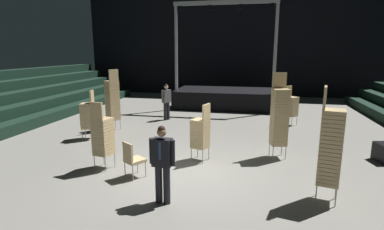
{
  "coord_description": "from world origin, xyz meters",
  "views": [
    {
      "loc": [
        1.64,
        -7.32,
        3.16
      ],
      "look_at": [
        -0.07,
        0.8,
        1.4
      ],
      "focal_mm": 28.03,
      "sensor_mm": 36.0,
      "label": 1
    }
  ],
  "objects_px": {
    "chair_stack_rear_left": "(291,106)",
    "chair_stack_mid_centre": "(112,100)",
    "chair_stack_mid_left": "(201,132)",
    "chair_stack_mid_right": "(279,116)",
    "loose_chair_near_man": "(132,158)",
    "chair_stack_front_right": "(88,115)",
    "crew_worker_near_stage": "(166,100)",
    "man_with_tie": "(162,160)",
    "stage_riser": "(225,97)",
    "chair_stack_rear_right": "(330,146)",
    "chair_stack_front_left": "(103,135)"
  },
  "relations": [
    {
      "from": "chair_stack_front_left",
      "to": "chair_stack_front_right",
      "type": "xyz_separation_m",
      "value": [
        -1.94,
        2.52,
        -0.04
      ]
    },
    {
      "from": "man_with_tie",
      "to": "chair_stack_front_left",
      "type": "bearing_deg",
      "value": -30.13
    },
    {
      "from": "chair_stack_mid_right",
      "to": "chair_stack_mid_centre",
      "type": "bearing_deg",
      "value": -31.34
    },
    {
      "from": "stage_riser",
      "to": "chair_stack_mid_centre",
      "type": "height_order",
      "value": "stage_riser"
    },
    {
      "from": "chair_stack_mid_centre",
      "to": "chair_stack_rear_right",
      "type": "bearing_deg",
      "value": -89.7
    },
    {
      "from": "loose_chair_near_man",
      "to": "chair_stack_front_left",
      "type": "bearing_deg",
      "value": -166.74
    },
    {
      "from": "chair_stack_front_left",
      "to": "chair_stack_mid_right",
      "type": "xyz_separation_m",
      "value": [
        4.72,
        1.89,
        0.34
      ]
    },
    {
      "from": "chair_stack_rear_left",
      "to": "chair_stack_mid_right",
      "type": "bearing_deg",
      "value": 29.86
    },
    {
      "from": "chair_stack_mid_right",
      "to": "chair_stack_rear_right",
      "type": "bearing_deg",
      "value": 94.49
    },
    {
      "from": "chair_stack_front_right",
      "to": "loose_chair_near_man",
      "type": "distance_m",
      "value": 4.18
    },
    {
      "from": "stage_riser",
      "to": "chair_stack_mid_centre",
      "type": "relative_size",
      "value": 2.29
    },
    {
      "from": "man_with_tie",
      "to": "chair_stack_rear_right",
      "type": "bearing_deg",
      "value": -161.71
    },
    {
      "from": "chair_stack_front_right",
      "to": "crew_worker_near_stage",
      "type": "relative_size",
      "value": 1.06
    },
    {
      "from": "chair_stack_front_right",
      "to": "loose_chair_near_man",
      "type": "height_order",
      "value": "chair_stack_front_right"
    },
    {
      "from": "crew_worker_near_stage",
      "to": "chair_stack_front_left",
      "type": "bearing_deg",
      "value": -148.08
    },
    {
      "from": "stage_riser",
      "to": "man_with_tie",
      "type": "height_order",
      "value": "stage_riser"
    },
    {
      "from": "chair_stack_mid_left",
      "to": "loose_chair_near_man",
      "type": "bearing_deg",
      "value": 155.16
    },
    {
      "from": "chair_stack_mid_right",
      "to": "chair_stack_mid_centre",
      "type": "height_order",
      "value": "chair_stack_mid_right"
    },
    {
      "from": "stage_riser",
      "to": "chair_stack_mid_left",
      "type": "distance_m",
      "value": 8.94
    },
    {
      "from": "chair_stack_front_left",
      "to": "chair_stack_mid_centre",
      "type": "bearing_deg",
      "value": 125.87
    },
    {
      "from": "chair_stack_mid_centre",
      "to": "crew_worker_near_stage",
      "type": "xyz_separation_m",
      "value": [
        1.63,
        2.16,
        -0.28
      ]
    },
    {
      "from": "chair_stack_mid_left",
      "to": "man_with_tie",
      "type": "bearing_deg",
      "value": -168.44
    },
    {
      "from": "chair_stack_rear_right",
      "to": "crew_worker_near_stage",
      "type": "xyz_separation_m",
      "value": [
        -5.61,
        6.86,
        -0.28
      ]
    },
    {
      "from": "chair_stack_mid_right",
      "to": "chair_stack_mid_centre",
      "type": "xyz_separation_m",
      "value": [
        -6.4,
        2.09,
        -0.04
      ]
    },
    {
      "from": "chair_stack_mid_left",
      "to": "chair_stack_rear_left",
      "type": "relative_size",
      "value": 1.0
    },
    {
      "from": "chair_stack_front_right",
      "to": "crew_worker_near_stage",
      "type": "height_order",
      "value": "chair_stack_front_right"
    },
    {
      "from": "chair_stack_front_right",
      "to": "chair_stack_mid_centre",
      "type": "bearing_deg",
      "value": -24.96
    },
    {
      "from": "chair_stack_rear_right",
      "to": "chair_stack_front_left",
      "type": "bearing_deg",
      "value": -84.33
    },
    {
      "from": "chair_stack_rear_right",
      "to": "chair_stack_rear_left",
      "type": "bearing_deg",
      "value": -166.87
    },
    {
      "from": "chair_stack_rear_left",
      "to": "loose_chair_near_man",
      "type": "height_order",
      "value": "chair_stack_rear_left"
    },
    {
      "from": "chair_stack_front_right",
      "to": "chair_stack_rear_left",
      "type": "bearing_deg",
      "value": -78.4
    },
    {
      "from": "chair_stack_mid_left",
      "to": "loose_chair_near_man",
      "type": "height_order",
      "value": "chair_stack_mid_left"
    },
    {
      "from": "man_with_tie",
      "to": "chair_stack_mid_left",
      "type": "distance_m",
      "value": 2.69
    },
    {
      "from": "chair_stack_front_right",
      "to": "chair_stack_front_left",
      "type": "bearing_deg",
      "value": -157.34
    },
    {
      "from": "chair_stack_front_left",
      "to": "chair_stack_mid_left",
      "type": "relative_size",
      "value": 1.1
    },
    {
      "from": "stage_riser",
      "to": "chair_stack_mid_centre",
      "type": "distance_m",
      "value": 7.33
    },
    {
      "from": "man_with_tie",
      "to": "chair_stack_mid_left",
      "type": "height_order",
      "value": "chair_stack_mid_left"
    },
    {
      "from": "stage_riser",
      "to": "crew_worker_near_stage",
      "type": "xyz_separation_m",
      "value": [
        -2.38,
        -3.94,
        0.35
      ]
    },
    {
      "from": "chair_stack_rear_left",
      "to": "chair_stack_mid_centre",
      "type": "bearing_deg",
      "value": -31.88
    },
    {
      "from": "chair_stack_mid_centre",
      "to": "crew_worker_near_stage",
      "type": "bearing_deg",
      "value": -3.81
    },
    {
      "from": "man_with_tie",
      "to": "chair_stack_mid_centre",
      "type": "distance_m",
      "value": 6.71
    },
    {
      "from": "man_with_tie",
      "to": "chair_stack_front_right",
      "type": "height_order",
      "value": "chair_stack_front_right"
    },
    {
      "from": "crew_worker_near_stage",
      "to": "loose_chair_near_man",
      "type": "relative_size",
      "value": 1.79
    },
    {
      "from": "chair_stack_mid_right",
      "to": "chair_stack_rear_left",
      "type": "bearing_deg",
      "value": -114.01
    },
    {
      "from": "chair_stack_mid_left",
      "to": "chair_stack_mid_right",
      "type": "xyz_separation_m",
      "value": [
        2.24,
        0.74,
        0.42
      ]
    },
    {
      "from": "chair_stack_mid_right",
      "to": "chair_stack_rear_right",
      "type": "height_order",
      "value": "chair_stack_mid_right"
    },
    {
      "from": "chair_stack_mid_right",
      "to": "chair_stack_mid_centre",
      "type": "relative_size",
      "value": 1.03
    },
    {
      "from": "chair_stack_mid_right",
      "to": "chair_stack_rear_right",
      "type": "xyz_separation_m",
      "value": [
        0.84,
        -2.61,
        -0.04
      ]
    },
    {
      "from": "chair_stack_rear_left",
      "to": "loose_chair_near_man",
      "type": "distance_m",
      "value": 8.08
    },
    {
      "from": "crew_worker_near_stage",
      "to": "chair_stack_rear_left",
      "type": "bearing_deg",
      "value": -57.27
    }
  ]
}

